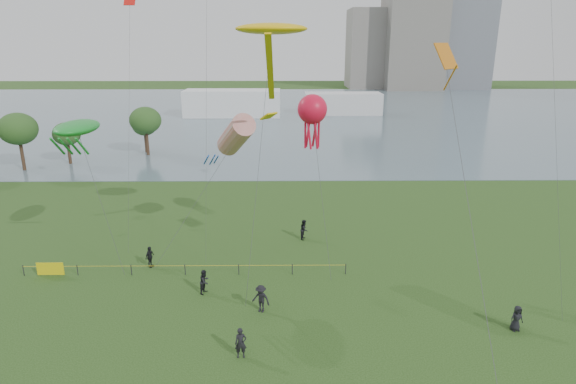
{
  "coord_description": "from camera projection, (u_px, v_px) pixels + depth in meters",
  "views": [
    {
      "loc": [
        -0.28,
        -17.67,
        16.69
      ],
      "look_at": [
        0.0,
        10.0,
        8.0
      ],
      "focal_mm": 30.0,
      "sensor_mm": 36.0,
      "label": 1
    }
  ],
  "objects": [
    {
      "name": "lake",
      "position": [
        284.0,
        113.0,
        117.25
      ],
      "size": [
        400.0,
        120.0,
        0.08
      ],
      "primitive_type": "cube",
      "color": "slate",
      "rests_on": "ground_plane"
    },
    {
      "name": "building_mid",
      "position": [
        413.0,
        35.0,
        171.17
      ],
      "size": [
        20.0,
        20.0,
        38.0
      ],
      "primitive_type": "cube",
      "color": "slate",
      "rests_on": "ground_plane"
    },
    {
      "name": "building_low",
      "position": [
        370.0,
        49.0,
        178.25
      ],
      "size": [
        16.0,
        18.0,
        28.0
      ],
      "primitive_type": "cube",
      "color": "slate",
      "rests_on": "ground_plane"
    },
    {
      "name": "pavilion_left",
      "position": [
        233.0,
        103.0,
        111.48
      ],
      "size": [
        22.0,
        8.0,
        6.0
      ],
      "primitive_type": "cube",
      "color": "white",
      "rests_on": "ground_plane"
    },
    {
      "name": "pavilion_right",
      "position": [
        343.0,
        104.0,
        114.74
      ],
      "size": [
        18.0,
        7.0,
        5.0
      ],
      "primitive_type": "cube",
      "color": "silver",
      "rests_on": "ground_plane"
    },
    {
      "name": "trees",
      "position": [
        61.0,
        128.0,
        66.95
      ],
      "size": [
        27.29,
        16.81,
        7.77
      ],
      "color": "#372519",
      "rests_on": "ground_plane"
    },
    {
      "name": "fence",
      "position": [
        103.0,
        268.0,
        35.73
      ],
      "size": [
        24.07,
        0.07,
        1.05
      ],
      "color": "black",
      "rests_on": "ground_plane"
    },
    {
      "name": "spectator_a",
      "position": [
        205.0,
        282.0,
        33.14
      ],
      "size": [
        0.92,
        1.02,
        1.73
      ],
      "primitive_type": "imported",
      "rotation": [
        0.0,
        0.0,
        1.19
      ],
      "color": "black",
      "rests_on": "ground_plane"
    },
    {
      "name": "spectator_b",
      "position": [
        261.0,
        299.0,
        30.79
      ],
      "size": [
        1.39,
        1.13,
        1.87
      ],
      "primitive_type": "imported",
      "rotation": [
        0.0,
        0.0,
        -0.43
      ],
      "color": "black",
      "rests_on": "ground_plane"
    },
    {
      "name": "spectator_c",
      "position": [
        150.0,
        257.0,
        36.98
      ],
      "size": [
        0.73,
        1.07,
        1.69
      ],
      "primitive_type": "imported",
      "rotation": [
        0.0,
        0.0,
        1.21
      ],
      "color": "black",
      "rests_on": "ground_plane"
    },
    {
      "name": "spectator_d",
      "position": [
        517.0,
        318.0,
        28.84
      ],
      "size": [
        0.87,
        0.65,
        1.62
      ],
      "primitive_type": "imported",
      "rotation": [
        0.0,
        0.0,
        0.19
      ],
      "color": "black",
      "rests_on": "ground_plane"
    },
    {
      "name": "spectator_f",
      "position": [
        241.0,
        343.0,
        26.33
      ],
      "size": [
        0.69,
        0.5,
        1.78
      ],
      "primitive_type": "imported",
      "rotation": [
        0.0,
        0.0,
        0.11
      ],
      "color": "black",
      "rests_on": "ground_plane"
    },
    {
      "name": "spectator_g",
      "position": [
        304.0,
        229.0,
        42.24
      ],
      "size": [
        0.89,
        1.02,
        1.78
      ],
      "primitive_type": "imported",
      "rotation": [
        0.0,
        0.0,
        1.29
      ],
      "color": "black",
      "rests_on": "ground_plane"
    },
    {
      "name": "kite_stingray",
      "position": [
        271.0,
        30.0,
        31.19
      ],
      "size": [
        4.74,
        9.96,
        17.85
      ],
      "rotation": [
        0.0,
        0.0,
        0.18
      ],
      "color": "#3F3F42"
    },
    {
      "name": "kite_windsock",
      "position": [
        236.0,
        135.0,
        36.49
      ],
      "size": [
        8.17,
        5.1,
        11.77
      ],
      "rotation": [
        0.0,
        0.0,
        0.15
      ],
      "color": "#3F3F42"
    },
    {
      "name": "kite_creature",
      "position": [
        77.0,
        128.0,
        33.51
      ],
      "size": [
        3.85,
        4.91,
        11.41
      ],
      "rotation": [
        0.0,
        0.0,
        -0.07
      ],
      "color": "#3F3F42"
    },
    {
      "name": "kite_octopus",
      "position": [
        312.0,
        110.0,
        35.35
      ],
      "size": [
        2.44,
        5.09,
        13.02
      ],
      "rotation": [
        0.0,
        0.0,
        0.38
      ],
      "color": "#3F3F42"
    },
    {
      "name": "kite_delta",
      "position": [
        449.0,
        74.0,
        23.46
      ],
      "size": [
        1.54,
        13.63,
        16.63
      ],
      "rotation": [
        0.0,
        0.0,
        0.19
      ],
      "color": "#3F3F42"
    }
  ]
}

